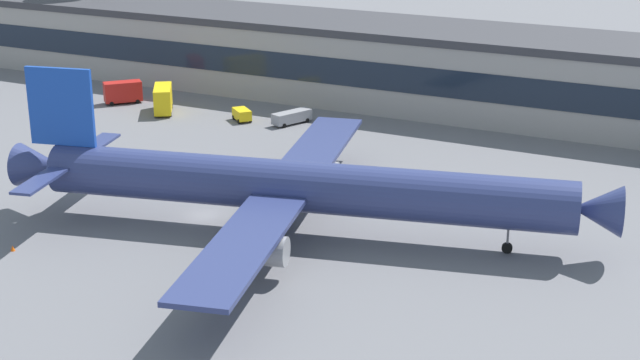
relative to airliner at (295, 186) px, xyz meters
name	(u,v)px	position (x,y,z in m)	size (l,w,h in m)	color
ground_plane	(204,216)	(-11.80, 0.09, -5.48)	(600.00, 600.00, 0.00)	slate
terminal_building	(394,63)	(-11.80, 56.92, 0.97)	(192.02, 19.19, 12.85)	#9E9993
airliner	(295,186)	(0.00, 0.00, 0.00)	(65.35, 56.56, 16.98)	navy
catering_truck	(163,99)	(-41.60, 34.72, -3.19)	(6.08, 7.46, 4.15)	yellow
baggage_tug	(242,114)	(-28.17, 36.17, -4.39)	(4.04, 3.85, 1.85)	yellow
belt_loader	(291,117)	(-20.55, 37.87, -4.33)	(4.35, 6.67, 1.95)	gray
stair_truck	(124,91)	(-50.86, 36.87, -3.50)	(5.86, 6.01, 3.55)	red
traffic_cone_0	(220,274)	(-1.53, -12.97, -5.11)	(0.58, 0.58, 0.73)	#F2590C
traffic_cone_1	(13,248)	(-24.18, -17.03, -5.17)	(0.49, 0.49, 0.61)	#F2590C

